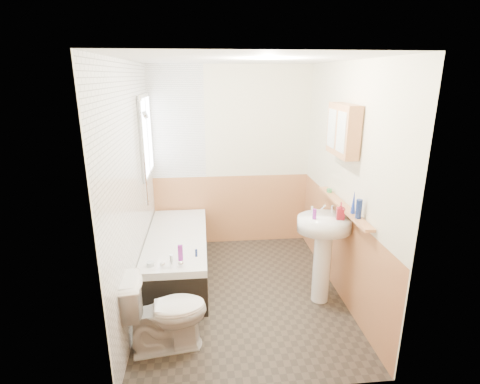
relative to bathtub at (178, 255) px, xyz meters
name	(u,v)px	position (x,y,z in m)	size (l,w,h in m)	color
floor	(241,292)	(0.73, -0.47, -0.28)	(2.80, 2.80, 0.00)	#2A241E
ceiling	(242,59)	(0.73, -0.47, 2.22)	(2.80, 2.80, 0.00)	white
wall_back	(231,158)	(0.73, 0.94, 0.97)	(2.20, 0.02, 2.50)	#EEE7C4
wall_front	(263,246)	(0.73, -1.88, 0.97)	(2.20, 0.02, 2.50)	#EEE7C4
wall_left	(132,190)	(-0.38, -0.47, 0.97)	(0.02, 2.80, 2.50)	#EEE7C4
wall_right	(345,184)	(1.84, -0.47, 0.97)	(0.02, 2.80, 2.50)	#EEE7C4
wainscot_right	(338,248)	(1.82, -0.47, 0.22)	(0.01, 2.80, 1.00)	tan
wainscot_front	(261,337)	(0.73, -1.86, 0.22)	(2.20, 0.01, 1.00)	tan
wainscot_back	(231,209)	(0.73, 0.92, 0.22)	(2.20, 0.01, 1.00)	tan
tile_cladding_left	(134,190)	(-0.36, -0.47, 0.97)	(0.01, 2.80, 2.50)	white
tile_return_back	(176,123)	(0.01, 0.91, 1.47)	(0.75, 0.01, 1.50)	white
window	(147,136)	(-0.33, 0.48, 1.37)	(0.03, 0.79, 0.99)	white
bathtub	(178,255)	(0.00, 0.00, 0.00)	(0.70, 1.77, 0.67)	black
shower_riser	(144,143)	(-0.31, 0.05, 1.36)	(0.11, 0.08, 1.25)	silver
toilet	(165,312)	(-0.03, -1.28, 0.09)	(0.41, 0.74, 0.73)	white
sink	(323,242)	(1.57, -0.69, 0.42)	(0.57, 0.46, 1.09)	white
pine_shelf	(343,206)	(1.77, -0.64, 0.79)	(0.10, 1.32, 0.03)	tan
medicine_cabinet	(343,130)	(1.74, -0.54, 1.56)	(0.14, 0.57, 0.52)	tan
foam_can	(359,209)	(1.77, -1.02, 0.89)	(0.06, 0.06, 0.18)	navy
green_bottle	(354,202)	(1.77, -0.89, 0.92)	(0.05, 0.05, 0.23)	#19339E
black_jar	(329,191)	(1.77, -0.21, 0.82)	(0.06, 0.06, 0.04)	#388447
soap_bottle	(340,215)	(1.70, -0.76, 0.73)	(0.08, 0.18, 0.08)	maroon
clear_bottle	(314,214)	(1.44, -0.74, 0.75)	(0.04, 0.04, 0.11)	purple
blue_gel	(180,253)	(0.08, -0.64, 0.34)	(0.05, 0.03, 0.17)	purple
cream_jar	(151,264)	(-0.21, -0.73, 0.28)	(0.07, 0.07, 0.05)	silver
orange_bottle	(196,253)	(0.24, -0.57, 0.29)	(0.03, 0.03, 0.08)	navy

